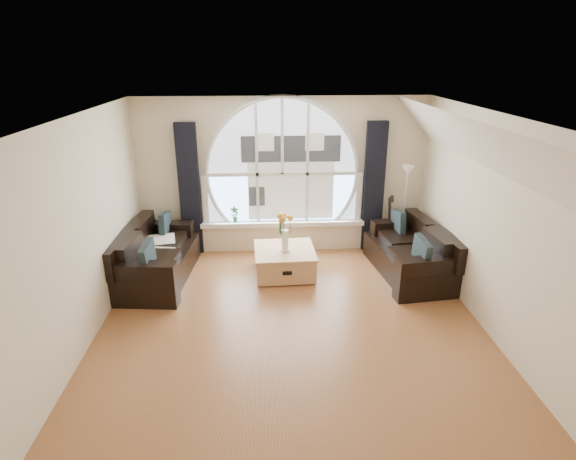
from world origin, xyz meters
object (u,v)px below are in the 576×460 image
(sofa_right, at_px, (410,251))
(potted_plant, at_px, (235,214))
(floor_lamp, at_px, (404,211))
(guitar, at_px, (388,222))
(sofa_left, at_px, (156,255))
(vase_flowers, at_px, (285,228))
(coffee_chest, at_px, (285,260))

(sofa_right, bearing_deg, potted_plant, 151.71)
(floor_lamp, height_order, guitar, floor_lamp)
(sofa_left, relative_size, guitar, 1.79)
(floor_lamp, xyz_separation_m, guitar, (-0.21, 0.19, -0.27))
(sofa_right, distance_m, guitar, 1.00)
(vase_flowers, bearing_deg, potted_plant, 128.92)
(coffee_chest, bearing_deg, floor_lamp, 15.92)
(guitar, bearing_deg, potted_plant, 171.70)
(sofa_right, distance_m, floor_lamp, 0.89)
(sofa_left, xyz_separation_m, potted_plant, (1.19, 1.06, 0.29))
(sofa_left, distance_m, sofa_right, 4.03)
(sofa_left, height_order, coffee_chest, sofa_left)
(sofa_right, bearing_deg, sofa_left, 172.21)
(sofa_left, relative_size, sofa_right, 1.03)
(coffee_chest, height_order, vase_flowers, vase_flowers)
(sofa_right, bearing_deg, floor_lamp, 76.03)
(sofa_left, bearing_deg, guitar, 18.94)
(sofa_left, xyz_separation_m, sofa_right, (4.03, -0.04, 0.00))
(coffee_chest, height_order, floor_lamp, floor_lamp)
(vase_flowers, distance_m, floor_lamp, 2.23)
(potted_plant, bearing_deg, floor_lamp, -5.85)
(guitar, bearing_deg, coffee_chest, -161.11)
(guitar, distance_m, potted_plant, 2.74)
(guitar, xyz_separation_m, potted_plant, (-2.73, 0.11, 0.16))
(sofa_right, xyz_separation_m, coffee_chest, (-2.01, 0.11, -0.17))
(sofa_right, xyz_separation_m, floor_lamp, (0.09, 0.80, 0.40))
(sofa_left, xyz_separation_m, floor_lamp, (4.13, 0.75, 0.40))
(sofa_right, bearing_deg, guitar, 89.54)
(sofa_left, height_order, sofa_right, sofa_left)
(vase_flowers, xyz_separation_m, guitar, (1.89, 0.92, -0.28))
(coffee_chest, bearing_deg, potted_plant, 127.93)
(vase_flowers, bearing_deg, floor_lamp, 19.31)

